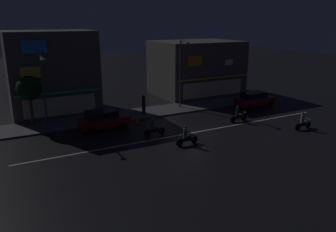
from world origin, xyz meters
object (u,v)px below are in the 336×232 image
streetlamp_west (44,86)px  motorcycle_following (186,137)px  streetlamp_mid (181,69)px  motorcycle_opposite_lane (154,128)px  traffic_cone (137,120)px  parked_car_trailing (104,119)px  pedestrian_on_sidewalk (144,104)px  motorcycle_trailing_far (238,115)px  parked_car_near_kerb (254,99)px  motorcycle_lead (303,122)px

streetlamp_west → motorcycle_following: 12.73m
streetlamp_mid → motorcycle_following: 11.41m
streetlamp_mid → motorcycle_opposite_lane: size_ratio=3.69×
streetlamp_west → traffic_cone: bearing=-13.2°
streetlamp_west → parked_car_trailing: size_ratio=1.44×
motorcycle_following → traffic_cone: size_ratio=3.45×
pedestrian_on_sidewalk → motorcycle_opposite_lane: bearing=-59.1°
parked_car_trailing → motorcycle_trailing_far: size_ratio=2.26×
parked_car_trailing → motorcycle_following: bearing=123.3°
streetlamp_west → motorcycle_opposite_lane: size_ratio=3.26×
parked_car_near_kerb → traffic_cone: (-13.50, 0.68, -0.59)m
parked_car_near_kerb → parked_car_trailing: (-16.74, 0.33, 0.00)m
streetlamp_west → streetlamp_mid: size_ratio=0.88×
streetlamp_west → parked_car_near_kerb: 21.41m
streetlamp_mid → pedestrian_on_sidewalk: (-4.47, -0.27, -3.24)m
streetlamp_mid → motorcycle_trailing_far: size_ratio=3.69×
pedestrian_on_sidewalk → motorcycle_lead: 14.87m
motorcycle_trailing_far → parked_car_near_kerb: bearing=35.2°
motorcycle_lead → motorcycle_following: size_ratio=1.00×
motorcycle_following → motorcycle_opposite_lane: size_ratio=1.00×
motorcycle_following → motorcycle_opposite_lane: 3.26m
streetlamp_mid → parked_car_trailing: size_ratio=1.63×
streetlamp_west → parked_car_trailing: 5.66m
parked_car_trailing → motorcycle_opposite_lane: (3.11, -3.62, -0.24)m
parked_car_trailing → motorcycle_opposite_lane: bearing=130.7°
motorcycle_lead → parked_car_trailing: bearing=-32.2°
streetlamp_west → pedestrian_on_sidewalk: bearing=3.2°
motorcycle_following → parked_car_trailing: bearing=-59.4°
motorcycle_following → motorcycle_trailing_far: same height
streetlamp_mid → traffic_cone: size_ratio=12.75×
motorcycle_opposite_lane → traffic_cone: size_ratio=3.45×
pedestrian_on_sidewalk → parked_car_trailing: 5.63m
streetlamp_west → motorcycle_trailing_far: 17.38m
streetlamp_mid → parked_car_near_kerb: 8.69m
motorcycle_lead → motorcycle_following: (-10.86, 1.49, 0.00)m
pedestrian_on_sidewalk → traffic_cone: 2.97m
motorcycle_lead → motorcycle_opposite_lane: 12.92m
pedestrian_on_sidewalk → motorcycle_opposite_lane: (-1.86, -6.26, -0.41)m
parked_car_trailing → streetlamp_west: bearing=-26.1°
streetlamp_west → pedestrian_on_sidewalk: size_ratio=3.19×
motorcycle_following → motorcycle_trailing_far: (7.37, 2.92, 0.00)m
streetlamp_mid → pedestrian_on_sidewalk: 5.53m
motorcycle_following → traffic_cone: (-1.12, 6.97, -0.36)m
parked_car_trailing → motorcycle_following: (4.36, -6.62, -0.24)m
motorcycle_lead → motorcycle_trailing_far: (-3.48, 4.42, 0.00)m
parked_car_trailing → motorcycle_opposite_lane: 4.77m
streetlamp_mid → motorcycle_opposite_lane: bearing=-134.1°
streetlamp_mid → traffic_cone: streetlamp_mid is taller
parked_car_near_kerb → motorcycle_opposite_lane: (-13.63, -3.28, -0.24)m
parked_car_trailing → motorcycle_trailing_far: bearing=162.5°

